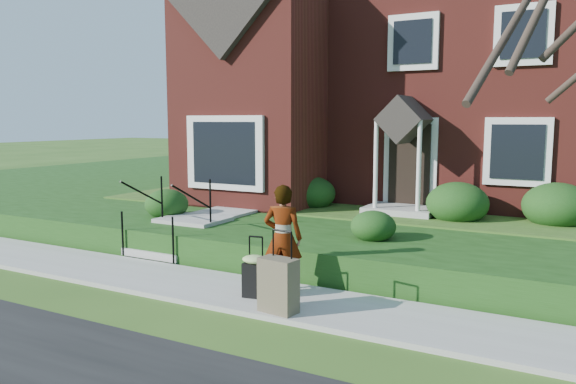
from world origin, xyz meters
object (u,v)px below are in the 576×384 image
Objects in this scene: woman at (283,238)px; suitcase_black at (255,274)px; front_steps at (180,231)px; suitcase_olive at (278,285)px.

woman is 1.79× the size of suitcase_black.
front_steps is 1.18× the size of woman.
suitcase_olive reaches higher than suitcase_black.
woman is 1.14m from suitcase_olive.
woman is at bearing -24.09° from front_steps.
suitcase_black is at bearing 53.56° from woman.
suitcase_black is 0.81× the size of suitcase_olive.
front_steps is at bearing 155.22° from suitcase_olive.
front_steps is at bearing -39.81° from woman.
woman is at bearing 59.65° from suitcase_black.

